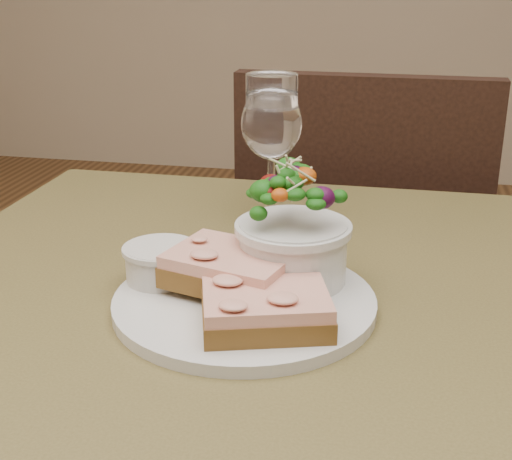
% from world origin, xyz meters
% --- Properties ---
extents(cafe_table, '(0.80, 0.80, 0.75)m').
position_xyz_m(cafe_table, '(0.00, 0.00, 0.65)').
color(cafe_table, '#4C4220').
rests_on(cafe_table, ground).
extents(chair_far, '(0.43, 0.43, 0.90)m').
position_xyz_m(chair_far, '(0.07, 0.67, 0.29)').
color(chair_far, black).
rests_on(chair_far, ground).
extents(dinner_plate, '(0.26, 0.26, 0.01)m').
position_xyz_m(dinner_plate, '(-0.02, -0.02, 0.76)').
color(dinner_plate, silver).
rests_on(dinner_plate, cafe_table).
extents(sandwich_front, '(0.13, 0.11, 0.03)m').
position_xyz_m(sandwich_front, '(0.02, -0.07, 0.78)').
color(sandwich_front, '#503015').
rests_on(sandwich_front, dinner_plate).
extents(sandwich_back, '(0.14, 0.12, 0.03)m').
position_xyz_m(sandwich_back, '(-0.03, -0.01, 0.79)').
color(sandwich_back, '#503015').
rests_on(sandwich_back, dinner_plate).
extents(ramekin, '(0.07, 0.07, 0.04)m').
position_xyz_m(ramekin, '(-0.11, 0.00, 0.78)').
color(ramekin, beige).
rests_on(ramekin, dinner_plate).
extents(salad_bowl, '(0.11, 0.11, 0.13)m').
position_xyz_m(salad_bowl, '(0.02, 0.03, 0.82)').
color(salad_bowl, silver).
rests_on(salad_bowl, dinner_plate).
extents(garnish, '(0.05, 0.04, 0.02)m').
position_xyz_m(garnish, '(-0.09, 0.05, 0.77)').
color(garnish, '#0C3D0B').
rests_on(garnish, dinner_plate).
extents(wine_glass, '(0.08, 0.08, 0.18)m').
position_xyz_m(wine_glass, '(-0.04, 0.22, 0.87)').
color(wine_glass, white).
rests_on(wine_glass, cafe_table).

